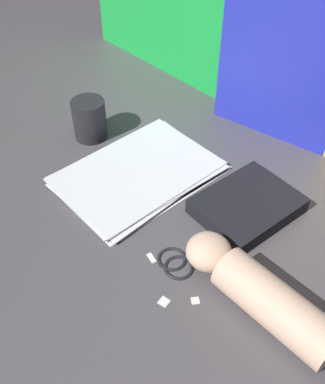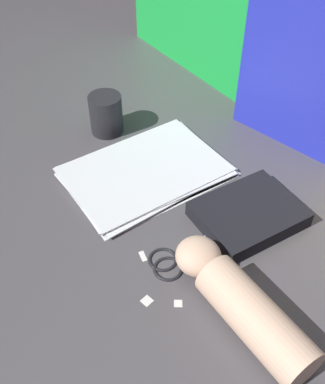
% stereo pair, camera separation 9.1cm
% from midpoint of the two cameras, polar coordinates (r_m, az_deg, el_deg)
% --- Properties ---
extents(ground_plane, '(6.00, 6.00, 0.00)m').
position_cam_midpoint_polar(ground_plane, '(0.96, 1.01, -1.77)').
color(ground_plane, '#4C494F').
extents(backdrop_panel_center, '(0.84, 0.07, 0.55)m').
position_cam_midpoint_polar(backdrop_panel_center, '(1.11, 19.48, 19.54)').
color(backdrop_panel_center, yellow).
rests_on(backdrop_panel_center, ground_plane).
extents(paper_stack, '(0.27, 0.38, 0.02)m').
position_cam_midpoint_polar(paper_stack, '(1.03, 0.49, 2.48)').
color(paper_stack, white).
rests_on(paper_stack, ground_plane).
extents(book_closed, '(0.18, 0.22, 0.04)m').
position_cam_midpoint_polar(book_closed, '(0.95, 13.53, -2.90)').
color(book_closed, black).
rests_on(book_closed, ground_plane).
extents(scissors, '(0.11, 0.15, 0.01)m').
position_cam_midpoint_polar(scissors, '(0.86, 4.43, -8.78)').
color(scissors, silver).
rests_on(scissors, ground_plane).
extents(hand_forearm, '(0.31, 0.10, 0.08)m').
position_cam_midpoint_polar(hand_forearm, '(0.79, 13.30, -13.69)').
color(hand_forearm, beige).
rests_on(hand_forearm, ground_plane).
extents(paper_scrap_near, '(0.02, 0.02, 0.00)m').
position_cam_midpoint_polar(paper_scrap_near, '(0.82, 5.29, -14.09)').
color(paper_scrap_near, white).
rests_on(paper_scrap_near, ground_plane).
extents(paper_scrap_mid, '(0.02, 0.02, 0.00)m').
position_cam_midpoint_polar(paper_scrap_mid, '(0.82, 1.28, -13.82)').
color(paper_scrap_mid, white).
rests_on(paper_scrap_mid, ground_plane).
extents(paper_scrap_far, '(0.03, 0.02, 0.00)m').
position_cam_midpoint_polar(paper_scrap_far, '(0.87, 0.49, -8.30)').
color(paper_scrap_far, white).
rests_on(paper_scrap_far, ground_plane).
extents(mug, '(0.08, 0.08, 0.10)m').
position_cam_midpoint_polar(mug, '(1.14, -4.91, 9.74)').
color(mug, '#232328').
rests_on(mug, ground_plane).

